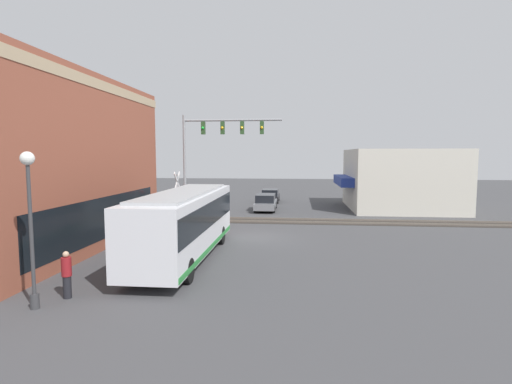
# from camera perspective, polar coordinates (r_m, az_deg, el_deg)

# --- Properties ---
(ground_plane) EXTENTS (120.00, 120.00, 0.00)m
(ground_plane) POSITION_cam_1_polar(r_m,az_deg,el_deg) (24.50, -0.24, -6.45)
(ground_plane) COLOR #424244
(brick_building) EXTENTS (15.96, 9.44, 9.11)m
(brick_building) POSITION_cam_1_polar(r_m,az_deg,el_deg) (24.73, -30.75, 3.56)
(brick_building) COLOR brown
(brick_building) RESTS_ON ground
(shop_building) EXTENTS (10.15, 10.42, 5.50)m
(shop_building) POSITION_cam_1_polar(r_m,az_deg,el_deg) (39.35, 19.82, 1.73)
(shop_building) COLOR beige
(shop_building) RESTS_ON ground
(city_bus) EXTENTS (10.92, 2.59, 3.27)m
(city_bus) POSITION_cam_1_polar(r_m,az_deg,el_deg) (19.49, -10.15, -4.19)
(city_bus) COLOR silver
(city_bus) RESTS_ON ground
(traffic_signal_gantry) EXTENTS (0.42, 7.20, 7.88)m
(traffic_signal_gantry) POSITION_cam_1_polar(r_m,az_deg,el_deg) (29.19, -6.05, 7.07)
(traffic_signal_gantry) COLOR gray
(traffic_signal_gantry) RESTS_ON ground
(crossing_signal) EXTENTS (1.41, 1.18, 3.81)m
(crossing_signal) POSITION_cam_1_polar(r_m,az_deg,el_deg) (29.21, -11.16, -0.08)
(crossing_signal) COLOR gray
(crossing_signal) RESTS_ON ground
(streetlamp) EXTENTS (0.44, 0.44, 5.11)m
(streetlamp) POSITION_cam_1_polar(r_m,az_deg,el_deg) (14.63, -29.54, -3.04)
(streetlamp) COLOR #38383A
(streetlamp) RESTS_ON ground
(rail_track_near) EXTENTS (2.60, 60.00, 0.15)m
(rail_track_near) POSITION_cam_1_polar(r_m,az_deg,el_deg) (30.36, 0.95, -4.10)
(rail_track_near) COLOR #332D28
(rail_track_near) RESTS_ON ground
(parked_car_grey) EXTENTS (4.78, 1.82, 1.49)m
(parked_car_grey) POSITION_cam_1_polar(r_m,az_deg,el_deg) (35.95, 1.40, -1.56)
(parked_car_grey) COLOR slate
(parked_car_grey) RESTS_ON ground
(parked_car_black) EXTENTS (4.39, 1.82, 1.38)m
(parked_car_black) POSITION_cam_1_polar(r_m,az_deg,el_deg) (42.39, 2.06, -0.58)
(parked_car_black) COLOR black
(parked_car_black) RESTS_ON ground
(pedestrian_at_crossing) EXTENTS (0.34, 0.34, 1.80)m
(pedestrian_at_crossing) POSITION_cam_1_polar(r_m,az_deg,el_deg) (28.14, -9.07, -3.06)
(pedestrian_at_crossing) COLOR #473828
(pedestrian_at_crossing) RESTS_ON ground
(pedestrian_by_lamp) EXTENTS (0.34, 0.34, 1.67)m
(pedestrian_by_lamp) POSITION_cam_1_polar(r_m,az_deg,el_deg) (15.63, -25.42, -10.58)
(pedestrian_by_lamp) COLOR black
(pedestrian_by_lamp) RESTS_ON ground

